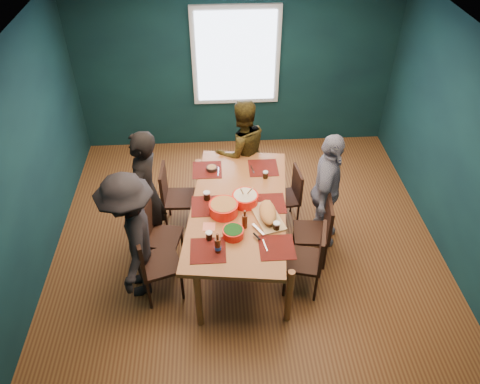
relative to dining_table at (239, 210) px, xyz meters
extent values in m
cube|color=brown|center=(0.12, 0.18, -0.77)|extent=(5.00, 5.00, 0.01)
cube|color=silver|center=(0.12, 0.18, 1.94)|extent=(5.00, 5.00, 0.01)
cube|color=#103536|center=(-2.38, 0.18, 0.59)|extent=(0.01, 5.00, 2.70)
cube|color=#103536|center=(2.62, 0.18, 0.59)|extent=(0.01, 5.00, 2.70)
cube|color=#103536|center=(0.12, 2.68, 0.59)|extent=(5.00, 0.01, 2.70)
cube|color=#103536|center=(0.12, -2.32, 0.59)|extent=(5.00, 0.01, 2.70)
cube|color=silver|center=(0.12, 2.65, 0.79)|extent=(1.35, 0.06, 1.55)
cube|color=#A05C30|center=(0.00, 0.00, 0.05)|extent=(1.38, 2.34, 0.06)
cylinder|color=#A05C30|center=(-0.49, -1.02, -0.37)|extent=(0.08, 0.08, 0.79)
cylinder|color=#A05C30|center=(0.49, -1.02, -0.37)|extent=(0.08, 0.08, 0.79)
cylinder|color=#A05C30|center=(-0.49, 1.02, -0.37)|extent=(0.08, 0.08, 0.79)
cylinder|color=#A05C30|center=(0.49, 1.02, -0.37)|extent=(0.08, 0.08, 0.79)
cube|color=black|center=(-0.75, 0.64, -0.31)|extent=(0.44, 0.44, 0.04)
cube|color=black|center=(-0.94, 0.64, -0.06)|extent=(0.06, 0.42, 0.46)
cylinder|color=black|center=(-0.94, 0.46, -0.55)|extent=(0.03, 0.03, 0.43)
cylinder|color=black|center=(-0.58, 0.45, -0.55)|extent=(0.03, 0.03, 0.43)
cylinder|color=black|center=(-0.92, 0.82, -0.55)|extent=(0.03, 0.03, 0.43)
cylinder|color=black|center=(-0.56, 0.81, -0.55)|extent=(0.03, 0.03, 0.43)
cube|color=black|center=(-0.92, -0.07, -0.33)|extent=(0.48, 0.48, 0.04)
cube|color=black|center=(-1.10, -0.03, -0.09)|extent=(0.12, 0.40, 0.44)
cylinder|color=black|center=(-1.12, -0.20, -0.56)|extent=(0.03, 0.03, 0.41)
cylinder|color=black|center=(-0.79, -0.27, -0.56)|extent=(0.03, 0.03, 0.41)
cylinder|color=black|center=(-1.05, 0.13, -0.56)|extent=(0.03, 0.03, 0.41)
cylinder|color=black|center=(-0.72, 0.06, -0.56)|extent=(0.03, 0.03, 0.41)
cube|color=black|center=(-0.93, -0.54, -0.28)|extent=(0.56, 0.56, 0.04)
cube|color=black|center=(-1.12, -0.60, -0.02)|extent=(0.18, 0.44, 0.49)
cylinder|color=black|center=(-1.05, -0.78, -0.53)|extent=(0.03, 0.03, 0.46)
cylinder|color=black|center=(-0.69, -0.66, -0.53)|extent=(0.03, 0.03, 0.46)
cylinder|color=black|center=(-1.17, -0.41, -0.53)|extent=(0.03, 0.03, 0.46)
cylinder|color=black|center=(-0.80, -0.30, -0.53)|extent=(0.03, 0.03, 0.46)
cube|color=black|center=(0.65, 0.61, -0.36)|extent=(0.42, 0.42, 0.04)
cube|color=black|center=(0.82, 0.63, -0.13)|extent=(0.08, 0.38, 0.42)
cylinder|color=black|center=(0.51, 0.43, -0.57)|extent=(0.03, 0.03, 0.39)
cylinder|color=black|center=(0.83, 0.47, -0.57)|extent=(0.03, 0.03, 0.39)
cylinder|color=black|center=(0.47, 0.75, -0.57)|extent=(0.03, 0.03, 0.39)
cylinder|color=black|center=(0.79, 0.79, -0.57)|extent=(0.03, 0.03, 0.39)
cube|color=black|center=(0.88, -0.12, -0.32)|extent=(0.46, 0.46, 0.04)
cube|color=black|center=(1.07, -0.14, -0.07)|extent=(0.08, 0.42, 0.46)
cylinder|color=black|center=(0.69, -0.28, -0.55)|extent=(0.03, 0.03, 0.43)
cylinder|color=black|center=(1.04, -0.31, -0.55)|extent=(0.03, 0.03, 0.43)
cylinder|color=black|center=(0.72, 0.08, -0.55)|extent=(0.03, 0.03, 0.43)
cylinder|color=black|center=(1.08, 0.04, -0.55)|extent=(0.03, 0.03, 0.43)
cube|color=black|center=(0.71, -0.57, -0.31)|extent=(0.51, 0.51, 0.04)
cube|color=black|center=(0.89, -0.61, -0.06)|extent=(0.14, 0.42, 0.46)
cylinder|color=black|center=(0.49, -0.69, -0.55)|extent=(0.03, 0.03, 0.43)
cylinder|color=black|center=(0.84, -0.78, -0.55)|extent=(0.03, 0.03, 0.43)
cylinder|color=black|center=(0.58, -0.35, -0.55)|extent=(0.03, 0.03, 0.43)
cylinder|color=black|center=(0.93, -0.44, -0.55)|extent=(0.03, 0.03, 0.43)
imported|color=black|center=(-1.12, 0.28, 0.09)|extent=(0.56, 0.70, 1.70)
imported|color=black|center=(0.12, 1.20, 0.01)|extent=(0.90, 0.79, 1.55)
imported|color=silver|center=(1.11, 0.25, 0.04)|extent=(0.68, 1.01, 1.60)
imported|color=black|center=(-1.20, -0.45, 0.06)|extent=(0.68, 1.10, 1.65)
cylinder|color=red|center=(-0.18, -0.13, 0.15)|extent=(0.34, 0.34, 0.13)
cylinder|color=olive|center=(-0.18, -0.13, 0.21)|extent=(0.30, 0.30, 0.02)
cylinder|color=red|center=(0.08, 0.03, 0.14)|extent=(0.31, 0.31, 0.12)
cylinder|color=beige|center=(0.08, 0.03, 0.20)|extent=(0.27, 0.27, 0.02)
cylinder|color=tan|center=(0.12, 0.03, 0.24)|extent=(0.09, 0.17, 0.25)
cylinder|color=tan|center=(0.05, 0.03, 0.24)|extent=(0.08, 0.17, 0.25)
cylinder|color=red|center=(-0.09, -0.52, 0.13)|extent=(0.24, 0.24, 0.10)
cylinder|color=#104315|center=(-0.09, -0.52, 0.17)|extent=(0.21, 0.21, 0.02)
cube|color=tan|center=(0.32, -0.24, 0.09)|extent=(0.39, 0.58, 0.02)
ellipsoid|color=#B57541|center=(0.32, -0.24, 0.16)|extent=(0.29, 0.45, 0.12)
cube|color=#B6B6BD|center=(0.19, -0.46, 0.11)|extent=(0.13, 0.20, 0.00)
cylinder|color=black|center=(0.17, -0.57, 0.11)|extent=(0.08, 0.11, 0.02)
sphere|color=#155212|center=(0.32, -0.36, 0.17)|extent=(0.04, 0.04, 0.04)
sphere|color=#155212|center=(0.32, -0.24, 0.17)|extent=(0.04, 0.04, 0.04)
sphere|color=#155212|center=(0.32, -0.13, 0.17)|extent=(0.04, 0.04, 0.04)
cylinder|color=black|center=(-0.30, 0.71, 0.11)|extent=(0.14, 0.14, 0.06)
cylinder|color=olive|center=(-0.30, 0.71, 0.13)|extent=(0.11, 0.11, 0.01)
cylinder|color=#4A1D0D|center=(-0.26, -0.74, 0.17)|extent=(0.07, 0.07, 0.19)
cylinder|color=#4A1D0D|center=(-0.26, -0.74, 0.30)|extent=(0.03, 0.03, 0.07)
cylinder|color=#194CB1|center=(-0.26, -0.74, 0.14)|extent=(0.07, 0.07, 0.04)
cylinder|color=#4A1D0D|center=(0.05, -0.38, 0.17)|extent=(0.06, 0.06, 0.17)
cylinder|color=#4A1D0D|center=(0.05, -0.38, 0.28)|extent=(0.02, 0.02, 0.07)
cylinder|color=black|center=(-0.35, -0.55, 0.13)|extent=(0.07, 0.07, 0.10)
cylinder|color=silver|center=(-0.35, -0.55, 0.18)|extent=(0.08, 0.08, 0.02)
cylinder|color=black|center=(0.39, -0.45, 0.13)|extent=(0.07, 0.07, 0.11)
cylinder|color=silver|center=(0.39, -0.45, 0.18)|extent=(0.08, 0.08, 0.02)
cylinder|color=black|center=(0.37, 0.51, 0.12)|extent=(0.06, 0.06, 0.09)
cylinder|color=silver|center=(0.37, 0.51, 0.17)|extent=(0.07, 0.07, 0.01)
cylinder|color=black|center=(-0.37, 0.12, 0.13)|extent=(0.08, 0.08, 0.11)
cylinder|color=silver|center=(-0.37, 0.12, 0.18)|extent=(0.08, 0.08, 0.02)
cube|color=#F47F66|center=(0.33, 0.09, 0.08)|extent=(0.14, 0.14, 0.00)
cube|color=#F47F66|center=(-0.35, -0.35, 0.08)|extent=(0.15, 0.15, 0.00)
cube|color=#F47F66|center=(0.36, -0.69, 0.08)|extent=(0.18, 0.18, 0.00)
camera|label=1|loc=(-0.24, -4.18, 3.68)|focal=35.00mm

